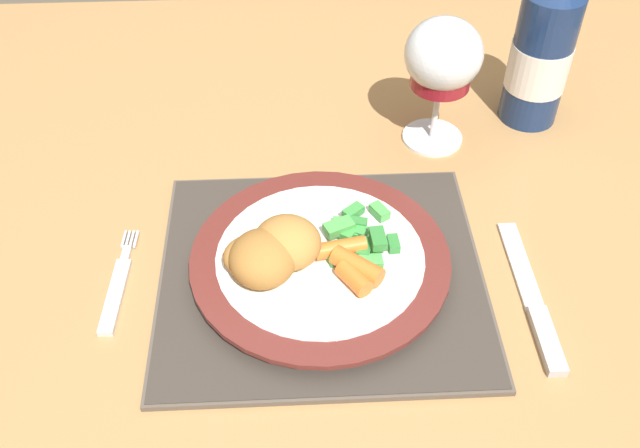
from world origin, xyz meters
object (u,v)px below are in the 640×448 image
(dining_table, at_px, (271,250))
(table_knife, at_px, (535,306))
(dinner_plate, at_px, (320,262))
(fork, at_px, (117,287))
(bottle, at_px, (543,46))
(wine_glass, at_px, (443,60))

(dining_table, relative_size, table_knife, 6.37)
(dining_table, height_order, table_knife, table_knife)
(dinner_plate, bearing_deg, dining_table, 112.21)
(fork, height_order, bottle, bottle)
(dining_table, relative_size, wine_glass, 7.61)
(wine_glass, xyz_separation_m, bottle, (0.12, 0.04, -0.01))
(dining_table, height_order, wine_glass, wine_glass)
(dinner_plate, bearing_deg, bottle, 42.85)
(wine_glass, bearing_deg, dining_table, -158.59)
(dining_table, bearing_deg, fork, -135.12)
(fork, distance_m, table_knife, 0.39)
(table_knife, xyz_separation_m, wine_glass, (-0.05, 0.25, 0.10))
(wine_glass, bearing_deg, fork, -147.19)
(bottle, bearing_deg, fork, -150.78)
(dining_table, distance_m, dinner_plate, 0.18)
(fork, distance_m, bottle, 0.52)
(dining_table, relative_size, bottle, 4.38)
(dinner_plate, distance_m, wine_glass, 0.26)
(bottle, bearing_deg, wine_glass, -161.96)
(table_knife, xyz_separation_m, bottle, (0.07, 0.29, 0.09))
(dining_table, bearing_deg, bottle, 20.12)
(dinner_plate, bearing_deg, table_knife, -14.87)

